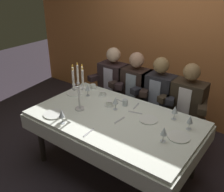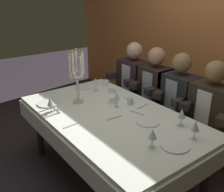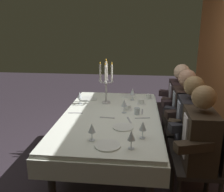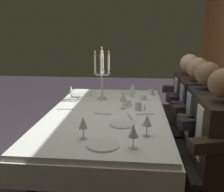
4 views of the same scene
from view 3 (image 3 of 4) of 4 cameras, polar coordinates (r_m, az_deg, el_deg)
The scene contains 26 objects.
ground_plane at distance 3.18m, azimuth -0.36°, elevation -17.01°, with size 12.00×12.00×0.00m, color #332A33.
dining_table at distance 2.89m, azimuth -0.38°, elevation -6.66°, with size 1.94×1.14×0.74m.
candelabra at distance 3.19m, azimuth -1.37°, elevation 3.10°, with size 0.19×0.19×0.59m.
dinner_plate_0 at distance 3.58m, azimuth 3.81°, elevation 0.04°, with size 0.21×0.21×0.01m, color white.
dinner_plate_1 at distance 3.45m, azimuth -5.46°, elevation -0.63°, with size 0.24×0.24×0.01m, color white.
dinner_plate_2 at distance 2.16m, azimuth -1.02°, elevation -11.34°, with size 0.23×0.23×0.01m, color white.
dinner_plate_3 at distance 2.51m, azimuth 2.56°, elevation -7.19°, with size 0.21×0.21×0.01m, color white.
wine_glass_0 at distance 2.08m, azimuth 4.50°, elevation -9.18°, with size 0.07×0.07×0.16m.
wine_glass_1 at distance 3.24m, azimuth -7.48°, elevation 0.14°, with size 0.07×0.07×0.16m.
wine_glass_2 at distance 2.27m, azimuth 7.12°, elevation -7.01°, with size 0.07×0.07×0.16m.
wine_glass_3 at distance 2.22m, azimuth -4.69°, elevation -7.45°, with size 0.07×0.07×0.16m.
wine_glass_4 at distance 3.38m, azimuth 4.76°, elevation 0.91°, with size 0.07×0.07×0.16m.
wine_glass_5 at distance 2.89m, azimuth 2.82°, elevation -1.70°, with size 0.07×0.07×0.16m.
water_tumbler_0 at distance 2.88m, azimuth 5.79°, elevation -3.48°, with size 0.06×0.06×0.08m, color silver.
coffee_cup_0 at distance 3.50m, azimuth 8.37°, elevation -0.17°, with size 0.13×0.12×0.06m.
coffee_cup_1 at distance 3.26m, azimuth 6.79°, elevation -1.34°, with size 0.13×0.12×0.06m.
coffee_cup_2 at distance 3.03m, azimuth 3.62°, elevation -2.64°, with size 0.13×0.12×0.06m.
fork_0 at distance 2.70m, azimuth 3.99°, elevation -5.57°, with size 0.17×0.02×0.01m, color #B7B7BC.
spoon_1 at distance 2.77m, azimuth -1.11°, elevation -5.01°, with size 0.17×0.02×0.01m, color #B7B7BC.
spoon_2 at distance 2.94m, azimuth -8.42°, elevation -3.88°, with size 0.17×0.02×0.01m, color #B7B7BC.
fork_3 at distance 2.97m, azimuth 7.01°, elevation -3.60°, with size 0.17×0.02×0.01m, color #B7B7BC.
fork_4 at distance 2.78m, azimuth 7.04°, elevation -5.07°, with size 0.17×0.02×0.01m, color #B7B7BC.
seated_diner_0 at distance 3.51m, azimuth 15.41°, elevation -1.06°, with size 0.63×0.48×1.24m.
seated_diner_1 at distance 3.14m, azimuth 16.50°, elevation -3.21°, with size 0.63×0.48×1.24m.
seated_diner_2 at distance 2.80m, azimuth 17.79°, elevation -5.74°, with size 0.63×0.48×1.24m.
seated_diner_3 at distance 2.43m, azimuth 19.64°, elevation -9.31°, with size 0.63×0.48×1.24m.
Camera 3 is at (2.64, 0.30, 1.75)m, focal length 39.59 mm.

